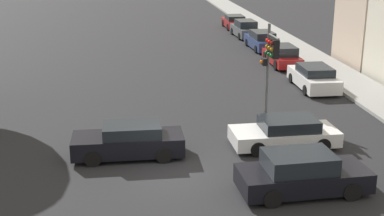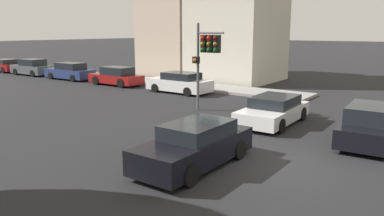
# 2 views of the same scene
# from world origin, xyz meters

# --- Properties ---
(ground_plane) EXTENTS (300.00, 300.00, 0.00)m
(ground_plane) POSITION_xyz_m (0.00, 0.00, 0.00)
(ground_plane) COLOR black
(sidewalk_strip) EXTENTS (2.97, 60.00, 0.18)m
(sidewalk_strip) POSITION_xyz_m (12.21, 32.92, 0.09)
(sidewalk_strip) COLOR gray
(sidewalk_strip) RESTS_ON ground_plane
(rowhouse_backdrop) EXTENTS (8.30, 12.08, 11.50)m
(rowhouse_backdrop) POSITION_xyz_m (17.74, 13.81, 5.48)
(rowhouse_backdrop) COLOR beige
(rowhouse_backdrop) RESTS_ON ground_plane
(traffic_signal) EXTENTS (0.59, 1.70, 4.62)m
(traffic_signal) POSITION_xyz_m (5.39, 6.26, 3.27)
(traffic_signal) COLOR #515456
(traffic_signal) RESTS_ON ground_plane
(crossing_car_0) EXTENTS (4.64, 2.19, 1.49)m
(crossing_car_0) POSITION_xyz_m (4.33, -2.03, 0.70)
(crossing_car_0) COLOR black
(crossing_car_0) RESTS_ON ground_plane
(crossing_car_1) EXTENTS (4.52, 1.90, 1.40)m
(crossing_car_1) POSITION_xyz_m (-1.62, 2.04, 0.67)
(crossing_car_1) COLOR black
(crossing_car_1) RESTS_ON ground_plane
(crossing_car_2) EXTENTS (4.57, 2.13, 1.27)m
(crossing_car_2) POSITION_xyz_m (5.04, 2.29, 0.61)
(crossing_car_2) COLOR silver
(crossing_car_2) RESTS_ON ground_plane
(parked_car_0) EXTENTS (2.08, 4.62, 1.42)m
(parked_car_0) POSITION_xyz_m (9.50, 11.19, 0.68)
(parked_car_0) COLOR silver
(parked_car_0) RESTS_ON ground_plane
(parked_car_1) EXTENTS (1.87, 4.56, 1.45)m
(parked_car_1) POSITION_xyz_m (9.44, 17.41, 0.69)
(parked_car_1) COLOR maroon
(parked_car_1) RESTS_ON ground_plane
(parked_car_2) EXTENTS (1.95, 4.83, 1.48)m
(parked_car_2) POSITION_xyz_m (9.49, 23.32, 0.70)
(parked_car_2) COLOR navy
(parked_car_2) RESTS_ON ground_plane
(parked_car_3) EXTENTS (2.03, 4.54, 1.55)m
(parked_car_3) POSITION_xyz_m (9.44, 29.08, 0.72)
(parked_car_3) COLOR #4C5156
(parked_car_3) RESTS_ON ground_plane
(parked_car_4) EXTENTS (2.01, 4.35, 1.31)m
(parked_car_4) POSITION_xyz_m (9.52, 34.22, 0.63)
(parked_car_4) COLOR maroon
(parked_car_4) RESTS_ON ground_plane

